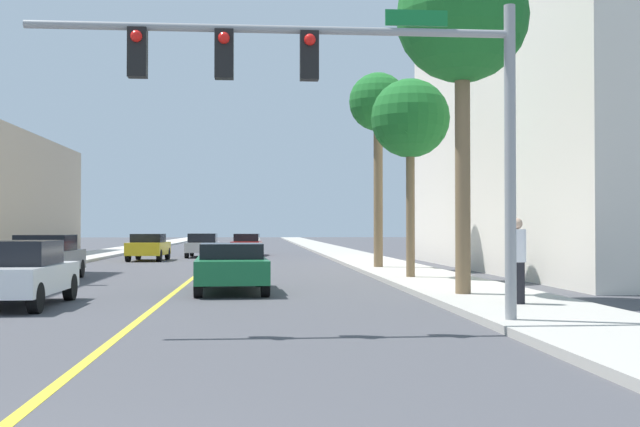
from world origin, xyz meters
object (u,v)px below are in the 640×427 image
at_px(car_silver, 203,245).
at_px(car_gray, 44,257).
at_px(traffic_signal_mast, 346,86).
at_px(car_white, 14,273).
at_px(car_red, 247,244).
at_px(palm_mid, 410,120).
at_px(car_green, 231,266).
at_px(palm_far, 378,107).
at_px(car_yellow, 148,247).
at_px(palm_near, 462,20).
at_px(pedestrian, 517,261).

height_order(car_silver, car_gray, car_gray).
height_order(traffic_signal_mast, car_white, traffic_signal_mast).
xyz_separation_m(car_red, car_white, (-4.76, -31.36, 0.03)).
bearing_deg(palm_mid, car_white, -145.00).
xyz_separation_m(car_green, car_white, (-4.69, -3.61, 0.04)).
distance_m(palm_mid, car_green, 8.20).
distance_m(traffic_signal_mast, car_silver, 33.78).
relative_size(palm_mid, car_silver, 1.46).
bearing_deg(car_white, car_red, 81.48).
xyz_separation_m(palm_mid, car_red, (-5.65, 24.07, -4.57)).
xyz_separation_m(car_red, car_gray, (-6.42, -22.79, 0.05)).
distance_m(palm_mid, palm_far, 6.63).
distance_m(car_silver, car_gray, 20.58).
xyz_separation_m(traffic_signal_mast, car_red, (-2.16, 35.84, -3.50)).
bearing_deg(car_white, car_yellow, 91.00).
bearing_deg(palm_far, palm_mid, -89.68).
relative_size(car_silver, car_yellow, 1.13).
bearing_deg(car_yellow, car_red, 57.14).
distance_m(car_silver, car_red, 3.64).
height_order(traffic_signal_mast, palm_near, palm_near).
bearing_deg(car_gray, traffic_signal_mast, 122.66).
relative_size(palm_near, car_red, 1.87).
distance_m(palm_far, car_silver, 18.13).
bearing_deg(palm_near, car_green, 154.00).
xyz_separation_m(palm_near, pedestrian, (0.47, -2.55, -5.81)).
xyz_separation_m(car_yellow, car_gray, (-1.29, -15.47, 0.02)).
relative_size(palm_mid, car_green, 1.40).
bearing_deg(pedestrian, traffic_signal_mast, 91.51).
bearing_deg(car_white, pedestrian, -8.95).
bearing_deg(car_silver, traffic_signal_mast, -81.66).
bearing_deg(palm_far, traffic_signal_mast, -100.75).
relative_size(car_silver, pedestrian, 2.45).
distance_m(palm_far, car_yellow, 16.04).
xyz_separation_m(car_yellow, car_green, (5.06, -20.42, -0.04)).
height_order(traffic_signal_mast, car_yellow, traffic_signal_mast).
height_order(traffic_signal_mast, car_green, traffic_signal_mast).
xyz_separation_m(palm_mid, pedestrian, (0.47, -9.02, -4.23)).
xyz_separation_m(palm_far, car_red, (-5.62, 17.60, -6.02)).
bearing_deg(car_white, palm_mid, 35.10).
height_order(traffic_signal_mast, pedestrian, traffic_signal_mast).
bearing_deg(car_yellow, palm_mid, -55.03).
xyz_separation_m(traffic_signal_mast, pedestrian, (3.97, 2.74, -3.15)).
height_order(palm_mid, car_yellow, palm_mid).
xyz_separation_m(car_red, pedestrian, (6.13, -33.10, 0.34)).
relative_size(palm_near, palm_far, 1.05).
xyz_separation_m(palm_near, car_silver, (-8.23, 27.96, -6.13)).
distance_m(car_yellow, pedestrian, 28.13).
relative_size(palm_near, car_silver, 1.90).
distance_m(car_red, pedestrian, 33.66).
bearing_deg(pedestrian, car_silver, -17.22).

